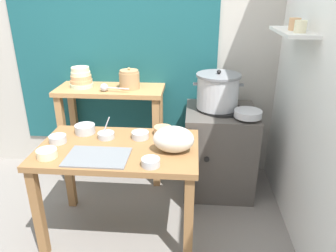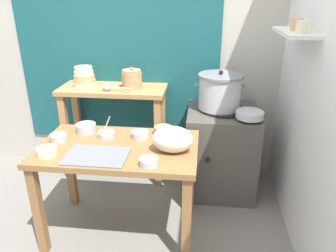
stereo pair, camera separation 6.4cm
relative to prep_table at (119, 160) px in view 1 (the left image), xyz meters
name	(u,v)px [view 1 (the left image)]	position (x,y,z in m)	size (l,w,h in m)	color
ground_plane	(112,232)	(-0.09, -0.03, -0.61)	(9.00, 9.00, 0.00)	gray
wall_back	(140,38)	(0.00, 1.06, 0.69)	(4.40, 0.12, 2.60)	#B2ADA3
wall_right	(322,60)	(1.31, 0.17, 0.69)	(0.30, 3.20, 2.60)	white
prep_table	(119,160)	(0.00, 0.00, 0.00)	(1.10, 0.66, 0.72)	olive
back_shelf_table	(112,111)	(-0.24, 0.80, 0.07)	(0.96, 0.40, 0.90)	#B27F4C
stove_block	(219,150)	(0.75, 0.67, -0.23)	(0.60, 0.61, 0.78)	#4C4742
steamer_pot	(218,91)	(0.71, 0.69, 0.32)	(0.42, 0.37, 0.33)	#B7BABF
clay_pot	(129,79)	(-0.06, 0.80, 0.37)	(0.18, 0.18, 0.19)	tan
bowl_stack_enamel	(81,78)	(-0.51, 0.81, 0.37)	(0.21, 0.21, 0.18)	#B7D1AD
ladle	(105,87)	(-0.26, 0.69, 0.33)	(0.26, 0.07, 0.07)	#B7BABF
serving_tray	(98,157)	(-0.10, -0.17, 0.12)	(0.40, 0.28, 0.01)	slate
plastic_bag	(173,139)	(0.38, -0.05, 0.20)	(0.27, 0.18, 0.18)	silver
wide_pan	(248,114)	(0.94, 0.48, 0.20)	(0.22, 0.22, 0.05)	#B7BABF
prep_bowl_0	(58,139)	(-0.44, 0.03, 0.14)	(0.12, 0.12, 0.05)	#B7BABF
prep_bowl_1	(85,129)	(-0.30, 0.20, 0.15)	(0.15, 0.15, 0.06)	#B7BABF
prep_bowl_2	(140,135)	(0.13, 0.15, 0.14)	(0.12, 0.12, 0.05)	#B7BABF
prep_bowl_3	(106,135)	(-0.12, 0.13, 0.14)	(0.12, 0.12, 0.16)	#B7BABF
prep_bowl_4	(151,162)	(0.26, -0.25, 0.14)	(0.11, 0.11, 0.05)	#B7BABF
prep_bowl_5	(47,153)	(-0.42, -0.19, 0.14)	(0.13, 0.13, 0.05)	beige
prep_bowl_6	(163,130)	(0.29, 0.22, 0.14)	(0.13, 0.13, 0.06)	tan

